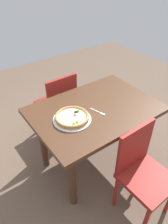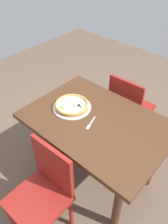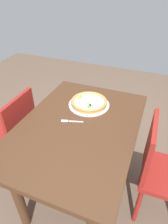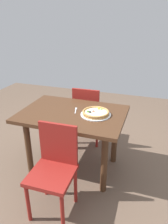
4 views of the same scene
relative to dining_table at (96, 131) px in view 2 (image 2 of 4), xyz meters
name	(u,v)px [view 2 (image 2 of 4)]	position (x,y,z in m)	size (l,w,h in m)	color
ground_plane	(94,174)	(0.00, 0.00, -0.65)	(6.00, 6.00, 0.00)	brown
dining_table	(96,131)	(0.00, 0.00, 0.00)	(1.19, 0.84, 0.77)	#472B19
chair_near	(129,108)	(0.06, -0.63, -0.16)	(0.41, 0.41, 0.88)	maroon
chair_far	(44,192)	(-0.02, 0.63, -0.16)	(0.41, 0.41, 0.88)	maroon
plate	(72,107)	(0.27, 0.02, 0.12)	(0.34, 0.34, 0.01)	silver
pizza	(72,105)	(0.27, 0.02, 0.15)	(0.30, 0.30, 0.05)	#B78447
fork	(90,124)	(0.01, 0.07, 0.12)	(0.06, 0.16, 0.00)	silver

